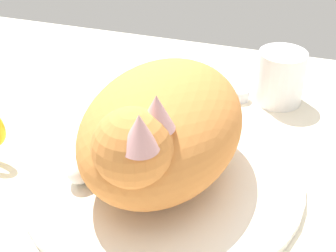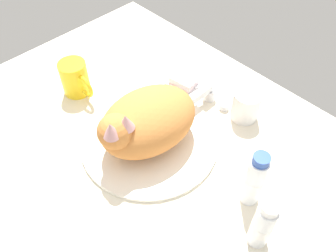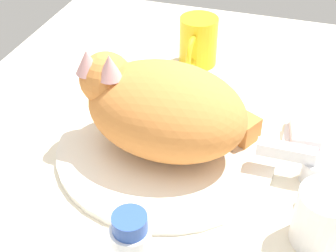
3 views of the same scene
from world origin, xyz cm
name	(u,v)px [view 1 (image 1 of 3)]	position (x,y,z in cm)	size (l,w,h in cm)	color
ground_plane	(163,191)	(0.00, 0.00, -1.50)	(110.00, 82.50, 3.00)	silver
sink_basin	(163,178)	(0.00, 0.00, 0.55)	(34.41, 34.41, 1.10)	white
faucet	(205,85)	(0.00, 21.15, 2.42)	(13.56, 10.33, 5.55)	silver
cat	(158,130)	(-0.24, -0.78, 8.17)	(21.97, 27.80, 15.88)	#D17F3D
rinse_cup	(280,77)	(11.00, 23.97, 4.11)	(7.21, 7.21, 8.21)	white
soap_dish	(153,89)	(-8.31, 20.62, 0.60)	(9.00, 6.40, 1.20)	white
soap_bar	(153,80)	(-8.31, 20.62, 2.28)	(7.18, 4.47, 2.17)	silver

